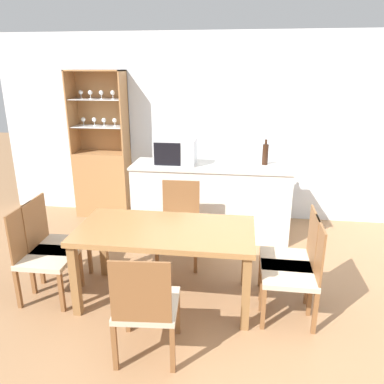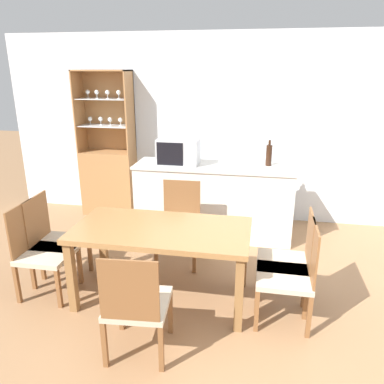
% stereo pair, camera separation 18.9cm
% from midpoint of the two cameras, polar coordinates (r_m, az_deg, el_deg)
% --- Properties ---
extents(ground_plane, '(18.00, 18.00, 0.00)m').
position_cam_midpoint_polar(ground_plane, '(3.33, 3.09, -20.50)').
color(ground_plane, '#936B47').
extents(wall_back, '(6.80, 0.06, 2.55)m').
position_cam_midpoint_polar(wall_back, '(5.28, 5.72, 9.48)').
color(wall_back, silver).
rests_on(wall_back, ground_plane).
extents(kitchen_counter, '(1.99, 0.59, 0.93)m').
position_cam_midpoint_polar(kitchen_counter, '(4.81, 1.74, -1.26)').
color(kitchen_counter, silver).
rests_on(kitchen_counter, ground_plane).
extents(display_cabinet, '(0.77, 0.36, 2.06)m').
position_cam_midpoint_polar(display_cabinet, '(5.62, -14.33, 2.72)').
color(display_cabinet, '#A37042').
rests_on(display_cabinet, ground_plane).
extents(dining_table, '(1.59, 0.81, 0.72)m').
position_cam_midpoint_polar(dining_table, '(3.42, -5.67, -6.89)').
color(dining_table, olive).
rests_on(dining_table, ground_plane).
extents(dining_chair_side_right_near, '(0.46, 0.46, 0.90)m').
position_cam_midpoint_polar(dining_chair_side_right_near, '(3.35, 13.83, -11.77)').
color(dining_chair_side_right_near, '#C1B299').
rests_on(dining_chair_side_right_near, ground_plane).
extents(dining_chair_head_far, '(0.47, 0.47, 0.90)m').
position_cam_midpoint_polar(dining_chair_head_far, '(4.17, -3.26, -4.93)').
color(dining_chair_head_far, '#C1B299').
rests_on(dining_chair_head_far, ground_plane).
extents(dining_chair_side_right_far, '(0.46, 0.46, 0.90)m').
position_cam_midpoint_polar(dining_chair_side_right_far, '(3.56, 13.45, -9.82)').
color(dining_chair_side_right_far, '#C1B299').
rests_on(dining_chair_side_right_far, ground_plane).
extents(dining_chair_side_left_near, '(0.46, 0.46, 0.90)m').
position_cam_midpoint_polar(dining_chair_side_left_near, '(3.82, -23.18, -8.82)').
color(dining_chair_side_left_near, '#C1B299').
rests_on(dining_chair_side_left_near, ground_plane).
extents(dining_chair_side_left_far, '(0.47, 0.47, 0.90)m').
position_cam_midpoint_polar(dining_chair_side_left_far, '(4.00, -21.47, -7.31)').
color(dining_chair_side_left_far, '#C1B299').
rests_on(dining_chair_side_left_far, ground_plane).
extents(dining_chair_head_near, '(0.49, 0.49, 0.90)m').
position_cam_midpoint_polar(dining_chair_head_near, '(2.89, -8.98, -16.77)').
color(dining_chair_head_near, '#C1B299').
rests_on(dining_chair_head_near, ground_plane).
extents(microwave, '(0.51, 0.33, 0.32)m').
position_cam_midpoint_polar(microwave, '(4.70, -3.73, 6.16)').
color(microwave, '#B7BABF').
rests_on(microwave, kitchen_counter).
extents(wine_bottle, '(0.07, 0.07, 0.32)m').
position_cam_midpoint_polar(wine_bottle, '(4.73, 9.98, 5.72)').
color(wine_bottle, black).
rests_on(wine_bottle, kitchen_counter).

